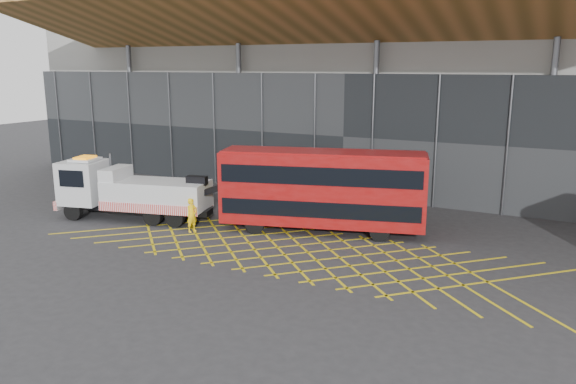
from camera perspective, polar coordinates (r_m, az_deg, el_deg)
The scene contains 6 objects.
ground_plane at distance 28.58m, azimuth -6.76°, elevation -4.68°, with size 120.00×120.00×0.00m, color #2A2A2C.
road_markings at distance 26.64m, azimuth 0.44°, elevation -5.88°, with size 24.76×7.16×0.01m.
construction_building at distance 43.09m, azimuth 9.27°, elevation 13.22°, with size 55.00×23.97×18.00m.
recovery_truck at distance 32.75m, azimuth -15.89°, elevation 0.13°, with size 10.17×4.39×3.54m.
bus_towed at distance 28.93m, azimuth 3.47°, elevation 0.46°, with size 10.73×5.16×4.27m.
worker at distance 29.66m, azimuth -9.74°, elevation -2.34°, with size 0.65×0.43×1.78m, color yellow.
Camera 1 is at (15.35, -22.54, 8.54)m, focal length 35.00 mm.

